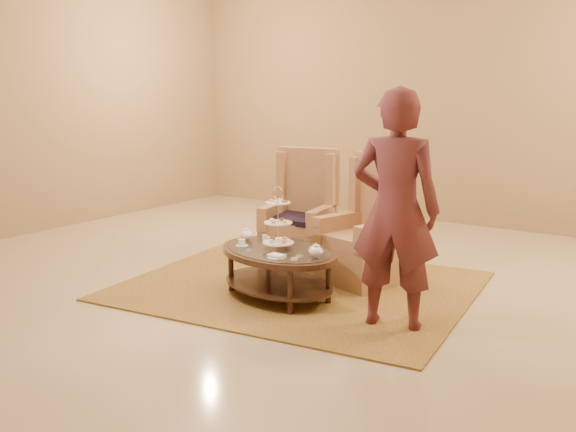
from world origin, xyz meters
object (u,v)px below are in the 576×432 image
Objects in this scene: tea_table at (278,258)px; person at (395,210)px; armchair_right at (368,240)px; armchair_left at (302,225)px.

person reaches higher than tea_table.
person reaches higher than armchair_right.
armchair_right is (0.90, -0.23, -0.00)m from armchair_left.
person is (1.12, -0.06, 0.55)m from tea_table.
armchair_left is 2.05m from person.
tea_table is 0.98m from armchair_right.
tea_table is 1.14× the size of armchair_left.
person is at bearing -46.42° from armchair_left.
tea_table is at bearing -76.73° from armchair_left.
armchair_left is 0.93m from armchair_right.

